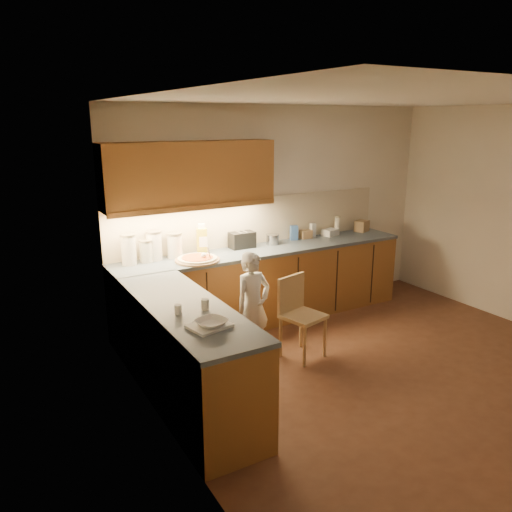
# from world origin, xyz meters

# --- Properties ---
(room) EXTENTS (4.54, 4.50, 2.62)m
(room) POSITION_xyz_m (0.00, 0.00, 1.68)
(room) COLOR #502C1B
(room) RESTS_ON ground
(l_counter) EXTENTS (3.77, 2.62, 0.92)m
(l_counter) POSITION_xyz_m (-0.92, 1.25, 0.46)
(l_counter) COLOR #945D2B
(l_counter) RESTS_ON ground
(backsplash) EXTENTS (3.75, 0.02, 0.58)m
(backsplash) POSITION_xyz_m (-0.38, 1.99, 1.21)
(backsplash) COLOR beige
(backsplash) RESTS_ON l_counter
(upper_cabinets) EXTENTS (1.95, 0.36, 0.73)m
(upper_cabinets) POSITION_xyz_m (-1.27, 1.82, 1.85)
(upper_cabinets) COLOR #945D2B
(upper_cabinets) RESTS_ON ground
(pizza_on_board) EXTENTS (0.49, 0.49, 0.20)m
(pizza_on_board) POSITION_xyz_m (-1.31, 1.59, 0.94)
(pizza_on_board) COLOR #A67F53
(pizza_on_board) RESTS_ON l_counter
(child) EXTENTS (0.45, 0.33, 1.14)m
(child) POSITION_xyz_m (-1.02, 0.88, 0.57)
(child) COLOR silver
(child) RESTS_ON ground
(wooden_chair) EXTENTS (0.47, 0.47, 0.86)m
(wooden_chair) POSITION_xyz_m (-0.58, 0.70, 0.50)
(wooden_chair) COLOR tan
(wooden_chair) RESTS_ON ground
(mixing_bowl) EXTENTS (0.29, 0.29, 0.06)m
(mixing_bowl) POSITION_xyz_m (-1.95, -0.12, 0.95)
(mixing_bowl) COLOR white
(mixing_bowl) RESTS_ON l_counter
(canister_a) EXTENTS (0.17, 0.17, 0.34)m
(canister_a) POSITION_xyz_m (-2.00, 1.83, 1.09)
(canister_a) COLOR silver
(canister_a) RESTS_ON l_counter
(canister_b) EXTENTS (0.14, 0.14, 0.25)m
(canister_b) POSITION_xyz_m (-1.82, 1.83, 1.05)
(canister_b) COLOR beige
(canister_b) RESTS_ON l_counter
(canister_c) EXTENTS (0.18, 0.18, 0.33)m
(canister_c) POSITION_xyz_m (-1.71, 1.87, 1.09)
(canister_c) COLOR white
(canister_c) RESTS_ON l_counter
(canister_d) EXTENTS (0.18, 0.18, 0.29)m
(canister_d) POSITION_xyz_m (-1.48, 1.85, 1.06)
(canister_d) COLOR silver
(canister_d) RESTS_ON l_counter
(oil_jug) EXTENTS (0.14, 0.12, 0.35)m
(oil_jug) POSITION_xyz_m (-1.14, 1.86, 1.08)
(oil_jug) COLOR gold
(oil_jug) RESTS_ON l_counter
(toaster) EXTENTS (0.30, 0.17, 0.20)m
(toaster) POSITION_xyz_m (-0.61, 1.86, 1.02)
(toaster) COLOR black
(toaster) RESTS_ON l_counter
(steel_pot) EXTENTS (0.17, 0.17, 0.13)m
(steel_pot) POSITION_xyz_m (-0.20, 1.83, 0.98)
(steel_pot) COLOR #A0A0A5
(steel_pot) RESTS_ON l_counter
(blue_box) EXTENTS (0.11, 0.09, 0.19)m
(blue_box) POSITION_xyz_m (0.16, 1.89, 1.01)
(blue_box) COLOR #365DA4
(blue_box) RESTS_ON l_counter
(card_box_a) EXTENTS (0.15, 0.11, 0.11)m
(card_box_a) POSITION_xyz_m (0.35, 1.88, 0.97)
(card_box_a) COLOR #9E7B55
(card_box_a) RESTS_ON l_counter
(white_bottle) EXTENTS (0.07, 0.07, 0.19)m
(white_bottle) POSITION_xyz_m (0.46, 1.88, 1.01)
(white_bottle) COLOR silver
(white_bottle) RESTS_ON l_counter
(flat_pack) EXTENTS (0.24, 0.20, 0.09)m
(flat_pack) POSITION_xyz_m (0.73, 1.86, 0.96)
(flat_pack) COLOR white
(flat_pack) RESTS_ON l_counter
(tall_jar) EXTENTS (0.08, 0.08, 0.25)m
(tall_jar) POSITION_xyz_m (0.86, 1.86, 1.05)
(tall_jar) COLOR silver
(tall_jar) RESTS_ON l_counter
(card_box_b) EXTENTS (0.23, 0.21, 0.15)m
(card_box_b) POSITION_xyz_m (1.27, 1.84, 0.99)
(card_box_b) COLOR #A48358
(card_box_b) RESTS_ON l_counter
(dough_cloth) EXTENTS (0.34, 0.29, 0.02)m
(dough_cloth) POSITION_xyz_m (-1.97, -0.12, 0.93)
(dough_cloth) COLOR white
(dough_cloth) RESTS_ON l_counter
(spice_jar_a) EXTENTS (0.06, 0.06, 0.08)m
(spice_jar_a) POSITION_xyz_m (-2.07, 0.25, 0.96)
(spice_jar_a) COLOR white
(spice_jar_a) RESTS_ON l_counter
(spice_jar_b) EXTENTS (0.08, 0.08, 0.09)m
(spice_jar_b) POSITION_xyz_m (-1.84, 0.23, 0.96)
(spice_jar_b) COLOR silver
(spice_jar_b) RESTS_ON l_counter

